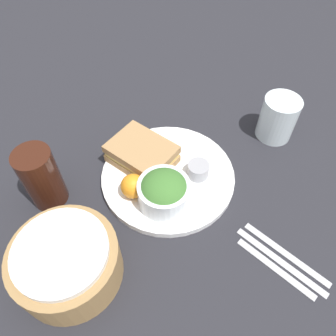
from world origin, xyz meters
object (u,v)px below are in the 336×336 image
object	(u,v)px
salad_bowl	(164,191)
plate	(168,176)
dressing_cup	(198,170)
drink_glass	(42,178)
water_glass	(278,118)
spoon	(275,268)
sandwich	(142,154)
bread_basket	(67,262)
knife	(281,261)
fork	(286,254)

from	to	relation	value
salad_bowl	plate	bearing A→B (deg)	-54.02
dressing_cup	drink_glass	size ratio (longest dim) A/B	0.34
drink_glass	water_glass	distance (m)	0.52
drink_glass	spoon	xyz separation A→B (m)	(-0.41, -0.18, -0.06)
spoon	drink_glass	bearing A→B (deg)	-156.73
sandwich	drink_glass	distance (m)	0.20
bread_basket	knife	distance (m)	0.37
sandwich	knife	bearing A→B (deg)	-177.92
drink_glass	bread_basket	distance (m)	0.17
drink_glass	spoon	bearing A→B (deg)	-156.50
plate	sandwich	world-z (taller)	sandwich
dressing_cup	drink_glass	world-z (taller)	drink_glass
plate	knife	world-z (taller)	plate
salad_bowl	bread_basket	bearing A→B (deg)	84.04
sandwich	dressing_cup	distance (m)	0.12
plate	spoon	xyz separation A→B (m)	(-0.27, 0.02, -0.00)
dressing_cup	fork	world-z (taller)	dressing_cup
salad_bowl	water_glass	size ratio (longest dim) A/B	1.00
plate	knife	bearing A→B (deg)	-179.77
fork	water_glass	xyz separation A→B (m)	(0.18, -0.24, 0.05)
bread_basket	knife	xyz separation A→B (m)	(-0.25, -0.26, -0.04)
dressing_cup	water_glass	bearing A→B (deg)	-101.86
plate	dressing_cup	distance (m)	0.07
plate	water_glass	bearing A→B (deg)	-109.47
fork	bread_basket	bearing A→B (deg)	-132.49
plate	sandwich	xyz separation A→B (m)	(0.06, 0.01, 0.03)
sandwich	knife	world-z (taller)	sandwich
salad_bowl	spoon	size ratio (longest dim) A/B	0.66
fork	knife	xyz separation A→B (m)	(-0.00, 0.02, 0.00)
salad_bowl	fork	bearing A→B (deg)	-162.89
drink_glass	water_glass	bearing A→B (deg)	-117.02
sandwich	spoon	distance (m)	0.34
sandwich	drink_glass	xyz separation A→B (m)	(0.08, 0.19, 0.03)
dressing_cup	fork	xyz separation A→B (m)	(-0.22, 0.02, -0.03)
salad_bowl	fork	xyz separation A→B (m)	(-0.23, -0.07, -0.04)
plate	water_glass	world-z (taller)	water_glass
salad_bowl	water_glass	distance (m)	0.32
sandwich	bread_basket	size ratio (longest dim) A/B	0.79
sandwich	dressing_cup	xyz separation A→B (m)	(-0.11, -0.05, -0.01)
dressing_cup	knife	world-z (taller)	dressing_cup
salad_bowl	bread_basket	size ratio (longest dim) A/B	0.57
dressing_cup	water_glass	size ratio (longest dim) A/B	0.44
salad_bowl	fork	size ratio (longest dim) A/B	0.59
fork	spoon	world-z (taller)	same
plate	bread_basket	xyz separation A→B (m)	(-0.02, 0.26, 0.04)
drink_glass	bread_basket	world-z (taller)	drink_glass
salad_bowl	drink_glass	bearing A→B (deg)	38.69
water_glass	knife	bearing A→B (deg)	124.30
plate	drink_glass	size ratio (longest dim) A/B	2.11
plate	fork	bearing A→B (deg)	-175.97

